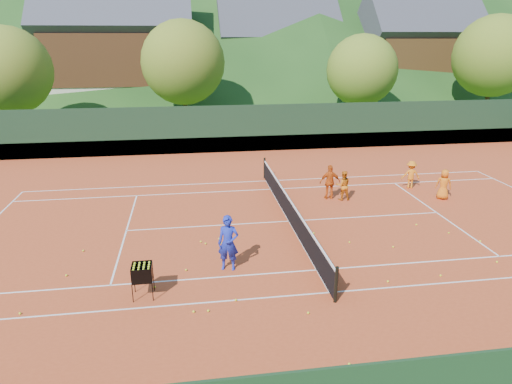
{
  "coord_description": "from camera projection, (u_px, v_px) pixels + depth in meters",
  "views": [
    {
      "loc": [
        -3.86,
        -16.67,
        7.1
      ],
      "look_at": [
        -1.35,
        0.0,
        1.34
      ],
      "focal_mm": 32.0,
      "sensor_mm": 36.0,
      "label": 1
    }
  ],
  "objects": [
    {
      "name": "tennis_ball_25",
      "position": [
        317.0,
        379.0,
        9.89
      ],
      "size": [
        0.07,
        0.07,
        0.07
      ],
      "primitive_type": "sphere",
      "color": "#D4EC27",
      "rests_on": "clay_court"
    },
    {
      "name": "tennis_ball_14",
      "position": [
        20.0,
        313.0,
        12.24
      ],
      "size": [
        0.07,
        0.07,
        0.07
      ],
      "primitive_type": "sphere",
      "color": "#D4EC27",
      "rests_on": "clay_court"
    },
    {
      "name": "tennis_ball_2",
      "position": [
        236.0,
        300.0,
        12.86
      ],
      "size": [
        0.07,
        0.07,
        0.07
      ],
      "primitive_type": "sphere",
      "color": "#D4EC27",
      "rests_on": "clay_court"
    },
    {
      "name": "tree_c",
      "position": [
        362.0,
        70.0,
        36.15
      ],
      "size": [
        5.6,
        5.6,
        7.35
      ],
      "color": "#3E2518",
      "rests_on": "ground"
    },
    {
      "name": "tree_b",
      "position": [
        183.0,
        63.0,
        34.91
      ],
      "size": [
        6.4,
        6.4,
        8.4
      ],
      "color": "#3F2A19",
      "rests_on": "ground"
    },
    {
      "name": "perimeter_fence",
      "position": [
        290.0,
        192.0,
        18.03
      ],
      "size": [
        40.4,
        24.24,
        3.0
      ],
      "color": "black",
      "rests_on": "clay_court"
    },
    {
      "name": "tennis_ball_4",
      "position": [
        350.0,
        242.0,
        16.47
      ],
      "size": [
        0.07,
        0.07,
        0.07
      ],
      "primitive_type": "sphere",
      "color": "#D4EC27",
      "rests_on": "clay_court"
    },
    {
      "name": "tennis_net",
      "position": [
        289.0,
        210.0,
        18.27
      ],
      "size": [
        0.1,
        12.07,
        1.1
      ],
      "color": "black",
      "rests_on": "clay_court"
    },
    {
      "name": "tennis_ball_17",
      "position": [
        393.0,
        247.0,
        16.1
      ],
      "size": [
        0.07,
        0.07,
        0.07
      ],
      "primitive_type": "sphere",
      "color": "#D4EC27",
      "rests_on": "clay_court"
    },
    {
      "name": "chalet_left",
      "position": [
        119.0,
        53.0,
        43.27
      ],
      "size": [
        13.8,
        9.93,
        12.92
      ],
      "color": "beige",
      "rests_on": "ground"
    },
    {
      "name": "court_lines",
      "position": [
        289.0,
        221.0,
        18.43
      ],
      "size": [
        23.83,
        11.03,
        0.0
      ],
      "color": "white",
      "rests_on": "clay_court"
    },
    {
      "name": "chalet_mid",
      "position": [
        276.0,
        57.0,
        49.48
      ],
      "size": [
        12.65,
        8.82,
        11.45
      ],
      "color": "beige",
      "rests_on": "ground"
    },
    {
      "name": "tennis_ball_11",
      "position": [
        194.0,
        312.0,
        12.31
      ],
      "size": [
        0.07,
        0.07,
        0.07
      ],
      "primitive_type": "sphere",
      "color": "#D4EC27",
      "rests_on": "clay_court"
    },
    {
      "name": "chalet_right",
      "position": [
        415.0,
        55.0,
        47.62
      ],
      "size": [
        11.5,
        8.82,
        11.91
      ],
      "color": "beige",
      "rests_on": "ground"
    },
    {
      "name": "tennis_ball_27",
      "position": [
        219.0,
        239.0,
        16.75
      ],
      "size": [
        0.07,
        0.07,
        0.07
      ],
      "primitive_type": "sphere",
      "color": "#D4EC27",
      "rests_on": "clay_court"
    },
    {
      "name": "ball_hopper",
      "position": [
        142.0,
        273.0,
        12.87
      ],
      "size": [
        0.57,
        0.57,
        1.0
      ],
      "color": "black",
      "rests_on": "clay_court"
    },
    {
      "name": "tennis_ball_5",
      "position": [
        186.0,
        270.0,
        14.52
      ],
      "size": [
        0.07,
        0.07,
        0.07
      ],
      "primitive_type": "sphere",
      "color": "#D4EC27",
      "rests_on": "clay_court"
    },
    {
      "name": "tennis_ball_20",
      "position": [
        66.0,
        275.0,
        14.18
      ],
      "size": [
        0.07,
        0.07,
        0.07
      ],
      "primitive_type": "sphere",
      "color": "#D4EC27",
      "rests_on": "clay_court"
    },
    {
      "name": "tennis_ball_7",
      "position": [
        206.0,
        244.0,
        16.36
      ],
      "size": [
        0.07,
        0.07,
        0.07
      ],
      "primitive_type": "sphere",
      "color": "#D4EC27",
      "rests_on": "clay_court"
    },
    {
      "name": "tree_a",
      "position": [
        8.0,
        70.0,
        31.45
      ],
      "size": [
        6.0,
        6.0,
        7.88
      ],
      "color": "#422C1A",
      "rests_on": "ground"
    },
    {
      "name": "tennis_ball_10",
      "position": [
        497.0,
        262.0,
        15.03
      ],
      "size": [
        0.07,
        0.07,
        0.07
      ],
      "primitive_type": "sphere",
      "color": "#D4EC27",
      "rests_on": "clay_court"
    },
    {
      "name": "clay_court",
      "position": [
        289.0,
        221.0,
        18.43
      ],
      "size": [
        40.0,
        24.0,
        0.02
      ],
      "primitive_type": "cube",
      "color": "#B43F1D",
      "rests_on": "ground"
    },
    {
      "name": "tennis_ball_9",
      "position": [
        416.0,
        225.0,
        18.0
      ],
      "size": [
        0.07,
        0.07,
        0.07
      ],
      "primitive_type": "sphere",
      "color": "#D4EC27",
      "rests_on": "clay_court"
    },
    {
      "name": "student_b",
      "position": [
        330.0,
        182.0,
        20.74
      ],
      "size": [
        0.96,
        0.46,
        1.6
      ],
      "primitive_type": "imported",
      "rotation": [
        0.0,
        0.0,
        3.07
      ],
      "color": "#D35212",
      "rests_on": "clay_court"
    },
    {
      "name": "tennis_ball_6",
      "position": [
        349.0,
        364.0,
        10.34
      ],
      "size": [
        0.07,
        0.07,
        0.07
      ],
      "primitive_type": "sphere",
      "color": "#D4EC27",
      "rests_on": "clay_court"
    },
    {
      "name": "tennis_ball_26",
      "position": [
        83.0,
        251.0,
        15.82
      ],
      "size": [
        0.07,
        0.07,
        0.07
      ],
      "primitive_type": "sphere",
      "color": "#D4EC27",
      "rests_on": "clay_court"
    },
    {
      "name": "coach",
      "position": [
        228.0,
        243.0,
        14.37
      ],
      "size": [
        0.74,
        0.57,
        1.82
      ],
      "primitive_type": "imported",
      "rotation": [
        0.0,
        0.0,
        -0.23
      ],
      "color": "#1A28AC",
      "rests_on": "clay_court"
    },
    {
      "name": "ground",
      "position": [
        289.0,
        222.0,
        18.44
      ],
      "size": [
        400.0,
        400.0,
        0.0
      ],
      "primitive_type": "plane",
      "color": "#2A5319",
      "rests_on": "ground"
    },
    {
      "name": "tennis_ball_12",
      "position": [
        314.0,
        233.0,
        17.23
      ],
      "size": [
        0.07,
        0.07,
        0.07
      ],
      "primitive_type": "sphere",
      "color": "#D4EC27",
      "rests_on": "clay_court"
    },
    {
      "name": "student_c",
      "position": [
        444.0,
        184.0,
        20.74
      ],
      "size": [
        0.81,
        0.69,
        1.4
      ],
      "primitive_type": "imported",
      "rotation": [
        0.0,
        0.0,
        2.71
      ],
      "color": "orange",
      "rests_on": "clay_court"
    },
    {
      "name": "tennis_ball_22",
      "position": [
        201.0,
        242.0,
        16.52
      ],
      "size": [
        0.07,
        0.07,
        0.07
      ],
      "primitive_type": "sphere",
      "color": "#D4EC27",
      "rests_on": "clay_court"
    },
    {
      "name": "tennis_ball_16",
      "position": [
        449.0,
        233.0,
        17.25
      ],
      "size": [
        0.07,
        0.07,
        0.07
      ],
      "primitive_type": "sphere",
      "color": "#D4EC27",
      "rests_on": "clay_court"
    },
    {
      "name": "student_d",
      "position": [
        411.0,
        175.0,
        22.24
      ],
      "size": [
        0.96,
        0.64,
        1.37
      ],
      "primitive_type": "imported",
      "rotation": [
        0.0,
        0.0,
        2.98
      ],
      "color": "orange",
      "rests_on": "clay_court"
    },
    {
      "name": "tennis_ball_19",
      "position": [
        155.0,
        287.0,
        13.52
      ],
      "size": [
        0.07,
        0.07,
        0.07
      ],
      "primitive_type": "sphere",
      "color": "#D4EC27",
      "rests_on": "clay_court"
    },
    {
      "name": "tree_d",
      "position": [
        494.0,
        56.0,
        38.46
      ],
      "size": [
        6.8,
        6.8,
        8.93
      ],
      "color": "#3C2518",
      "rests_on": "ground"
    },
    {
      "name": "tennis_ball_8",
      "position": [
        308.0,
        313.0,
        12.26
      ],
      "size": [
        0.07,
        0.07,
        0.07
      ],
      "primitive_type": "sphere",
      "color": "#D4EC27",
      "rests_on": "clay_court"
    },
    {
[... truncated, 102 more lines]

